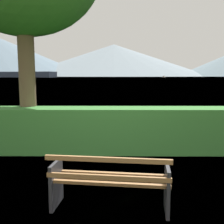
% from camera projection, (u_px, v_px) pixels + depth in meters
% --- Properties ---
extents(ground_plane, '(1400.00, 1400.00, 0.00)m').
position_uv_depth(ground_plane, '(110.00, 208.00, 4.03)').
color(ground_plane, olive).
extents(water_surface, '(620.00, 620.00, 0.00)m').
position_uv_depth(water_surface, '(114.00, 77.00, 307.49)').
color(water_surface, '#7A99A8').
rests_on(water_surface, ground_plane).
extents(park_bench, '(1.77, 0.77, 0.87)m').
position_uv_depth(park_bench, '(110.00, 182.00, 3.92)').
color(park_bench, olive).
rests_on(park_bench, ground_plane).
extents(hedge_row, '(11.94, 0.86, 1.13)m').
position_uv_depth(hedge_row, '(112.00, 130.00, 6.94)').
color(hedge_row, '#387A33').
rests_on(hedge_row, ground_plane).
extents(cargo_ship_large, '(91.60, 41.47, 16.97)m').
position_uv_depth(cargo_ship_large, '(6.00, 73.00, 270.34)').
color(cargo_ship_large, '#2D384C').
rests_on(cargo_ship_large, water_surface).
extents(fishing_boat_near, '(3.73, 4.11, 1.67)m').
position_uv_depth(fishing_boat_near, '(164.00, 77.00, 252.76)').
color(fishing_boat_near, silver).
rests_on(fishing_boat_near, water_surface).
extents(distant_hills, '(817.31, 443.39, 83.81)m').
position_uv_depth(distant_hills, '(67.00, 58.00, 546.33)').
color(distant_hills, slate).
rests_on(distant_hills, ground_plane).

